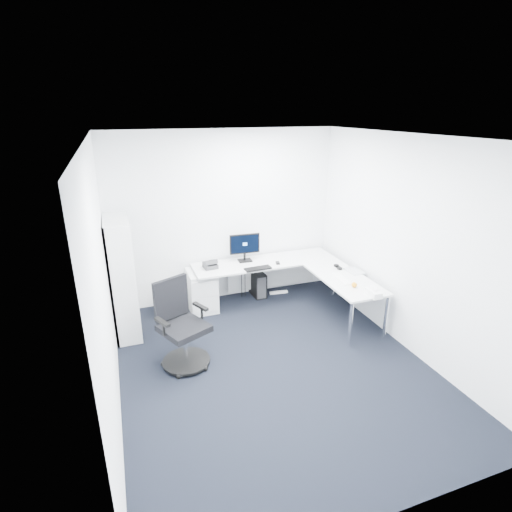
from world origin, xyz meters
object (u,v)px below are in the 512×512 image
object	(u,v)px
l_desk	(273,289)
task_chair	(184,326)
monitor	(245,247)
laptop	(355,265)
bookshelf	(123,278)

from	to	relation	value
l_desk	task_chair	distance (m)	1.87
l_desk	monitor	bearing A→B (deg)	124.47
l_desk	task_chair	bearing A→B (deg)	-146.69
l_desk	laptop	size ratio (longest dim) A/B	7.60
l_desk	bookshelf	bearing A→B (deg)	178.68
task_chair	laptop	size ratio (longest dim) A/B	3.56
task_chair	l_desk	bearing A→B (deg)	8.50
monitor	laptop	size ratio (longest dim) A/B	1.59
bookshelf	task_chair	distance (m)	1.27
l_desk	bookshelf	size ratio (longest dim) A/B	1.41
l_desk	laptop	bearing A→B (deg)	-25.34
bookshelf	monitor	size ratio (longest dim) A/B	3.39
bookshelf	laptop	distance (m)	3.33
laptop	monitor	bearing A→B (deg)	142.16
l_desk	task_chair	xyz separation A→B (m)	(-1.55, -1.02, 0.20)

